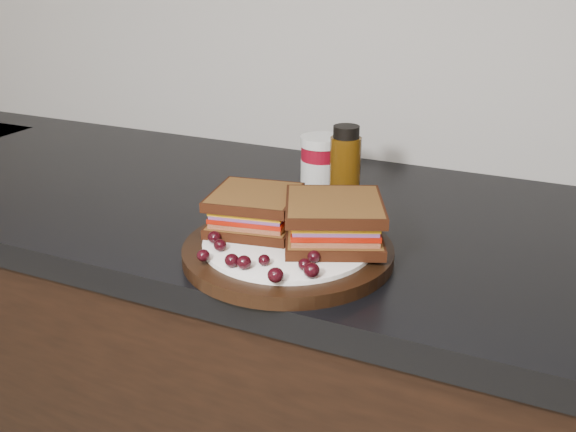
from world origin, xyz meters
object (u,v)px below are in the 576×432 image
plate (288,251)px  sandwich_left (255,210)px  condiment_jar (321,166)px  oil_bottle (345,168)px

plate → sandwich_left: bearing=160.2°
sandwich_left → condiment_jar: bearing=77.9°
plate → oil_bottle: (0.01, 0.20, 0.06)m
sandwich_left → condiment_jar: (0.01, 0.22, 0.00)m
condiment_jar → plate: bearing=-77.7°
plate → oil_bottle: oil_bottle is taller
sandwich_left → condiment_jar: condiment_jar is taller
oil_bottle → plate: bearing=-91.4°
condiment_jar → oil_bottle: oil_bottle is taller
sandwich_left → condiment_jar: size_ratio=1.13×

